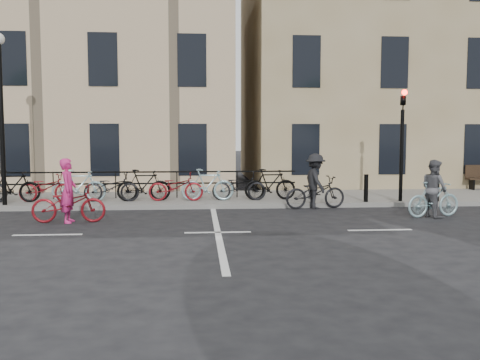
{
  "coord_description": "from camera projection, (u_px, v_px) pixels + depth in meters",
  "views": [
    {
      "loc": [
        -0.46,
        -12.7,
        2.38
      ],
      "look_at": [
        0.69,
        1.91,
        1.1
      ],
      "focal_mm": 40.0,
      "sensor_mm": 36.0,
      "label": 1
    }
  ],
  "objects": [
    {
      "name": "ground",
      "position": [
        218.0,
        233.0,
        12.85
      ],
      "size": [
        120.0,
        120.0,
        0.0
      ],
      "primitive_type": "plane",
      "color": "black",
      "rests_on": "ground"
    },
    {
      "name": "sidewalk",
      "position": [
        96.0,
        200.0,
        18.49
      ],
      "size": [
        46.0,
        4.0,
        0.15
      ],
      "primitive_type": "cube",
      "color": "slate",
      "rests_on": "ground"
    },
    {
      "name": "building_east",
      "position": [
        392.0,
        56.0,
        25.93
      ],
      "size": [
        14.0,
        10.0,
        12.0
      ],
      "primitive_type": "cube",
      "color": "#96815B",
      "rests_on": "sidewalk"
    },
    {
      "name": "building_west",
      "position": [
        12.0,
        73.0,
        24.61
      ],
      "size": [
        20.0,
        10.0,
        10.0
      ],
      "primitive_type": "cube",
      "color": "tan",
      "rests_on": "sidewalk"
    },
    {
      "name": "traffic_light",
      "position": [
        402.0,
        131.0,
        17.44
      ],
      "size": [
        0.18,
        0.3,
        3.9
      ],
      "color": "black",
      "rests_on": "sidewalk"
    },
    {
      "name": "lamp_post",
      "position": [
        1.0,
        97.0,
        16.41
      ],
      "size": [
        0.36,
        0.36,
        5.28
      ],
      "color": "black",
      "rests_on": "sidewalk"
    },
    {
      "name": "bollard_east",
      "position": [
        366.0,
        188.0,
        17.41
      ],
      "size": [
        0.14,
        0.14,
        0.9
      ],
      "primitive_type": "cylinder",
      "color": "black",
      "rests_on": "sidewalk"
    },
    {
      "name": "bollard_west",
      "position": [
        437.0,
        188.0,
        17.6
      ],
      "size": [
        0.14,
        0.14,
        0.9
      ],
      "primitive_type": "cylinder",
      "color": "black",
      "rests_on": "sidewalk"
    },
    {
      "name": "parked_bikes",
      "position": [
        127.0,
        186.0,
        17.58
      ],
      "size": [
        11.45,
        1.23,
        1.05
      ],
      "color": "black",
      "rests_on": "sidewalk"
    },
    {
      "name": "cyclist_pink",
      "position": [
        69.0,
        200.0,
        14.25
      ],
      "size": [
        1.95,
        0.73,
        1.72
      ],
      "rotation": [
        0.0,
        0.0,
        1.6
      ],
      "color": "maroon",
      "rests_on": "ground"
    },
    {
      "name": "cyclist_grey",
      "position": [
        434.0,
        194.0,
        15.17
      ],
      "size": [
        1.76,
        0.92,
        1.64
      ],
      "rotation": [
        0.0,
        0.0,
        1.81
      ],
      "color": "#94BBC1",
      "rests_on": "ground"
    },
    {
      "name": "cyclist_dark",
      "position": [
        315.0,
        187.0,
        16.91
      ],
      "size": [
        2.04,
        1.22,
        1.75
      ],
      "rotation": [
        0.0,
        0.0,
        1.73
      ],
      "color": "black",
      "rests_on": "ground"
    }
  ]
}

